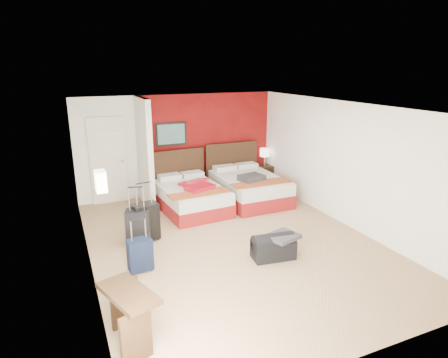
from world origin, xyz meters
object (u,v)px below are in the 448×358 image
suitcase_navy (140,256)px  table_lamp (265,157)px  nightstand (264,175)px  suitcase_black (146,223)px  suitcase_charcoal (138,228)px  bed_right (249,189)px  bed_left (191,198)px  desk (130,317)px  red_suitcase_open (197,185)px  duffel_bag (273,248)px

suitcase_navy → table_lamp: bearing=34.2°
nightstand → suitcase_black: size_ratio=0.78×
suitcase_black → suitcase_charcoal: suitcase_black is taller
suitcase_charcoal → table_lamp: bearing=50.2°
bed_right → table_lamp: table_lamp is taller
suitcase_black → suitcase_charcoal: size_ratio=1.11×
nightstand → table_lamp: bearing=0.0°
bed_left → desk: desk is taller
suitcase_black → suitcase_navy: (-0.34, -1.09, -0.09)m
suitcase_charcoal → suitcase_navy: 1.01m
bed_right → table_lamp: (0.95, 0.96, 0.49)m
red_suitcase_open → duffel_bag: (0.43, -2.64, -0.43)m
bed_right → red_suitcase_open: 1.45m
bed_right → suitcase_charcoal: bearing=-156.2°
bed_right → suitcase_navy: bearing=-143.9°
bed_left → bed_right: size_ratio=0.93×
red_suitcase_open → duffel_bag: 2.71m
bed_right → suitcase_black: (-2.80, -1.23, 0.05)m
bed_right → red_suitcase_open: (-1.40, -0.15, 0.31)m
suitcase_black → suitcase_navy: suitcase_black is taller
bed_right → desk: desk is taller
suitcase_navy → suitcase_black: bearing=68.3°
bed_left → red_suitcase_open: red_suitcase_open is taller
suitcase_charcoal → desk: bearing=-83.7°
table_lamp → suitcase_navy: size_ratio=0.91×
suitcase_navy → duffel_bag: (2.17, -0.47, -0.08)m
bed_left → duffel_bag: (0.53, -2.74, -0.10)m
suitcase_navy → duffel_bag: 2.22m
suitcase_black → desk: (-0.79, -2.71, -0.00)m
table_lamp → suitcase_charcoal: 4.56m
duffel_bag → table_lamp: bearing=70.4°
suitcase_navy → desk: bearing=-110.2°
duffel_bag → desk: size_ratio=0.86×
nightstand → suitcase_black: 4.34m
nightstand → duffel_bag: (-1.92, -3.75, -0.09)m
bed_right → suitcase_black: 3.06m
red_suitcase_open → table_lamp: table_lamp is taller
red_suitcase_open → nightstand: 2.62m
bed_right → red_suitcase_open: size_ratio=2.41×
duffel_bag → bed_right: bearing=78.3°
bed_left → desk: (-2.09, -3.89, 0.07)m
bed_right → desk: (-3.59, -3.94, 0.05)m
bed_left → suitcase_black: 1.75m
table_lamp → suitcase_black: size_ratio=0.68×
bed_left → suitcase_black: size_ratio=2.66×
bed_left → duffel_bag: 2.79m
nightstand → suitcase_black: bearing=-150.1°
suitcase_black → desk: suitcase_black is taller
desk → bed_right: bearing=28.8°
nightstand → desk: size_ratio=0.66×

